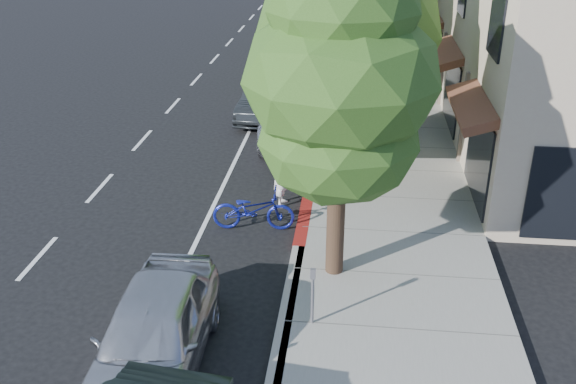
# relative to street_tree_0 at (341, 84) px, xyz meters

# --- Properties ---
(ground) EXTENTS (120.00, 120.00, 0.00)m
(ground) POSITION_rel_street_tree_0_xyz_m (-0.90, 2.00, -4.50)
(ground) COLOR black
(ground) RESTS_ON ground
(sidewalk) EXTENTS (4.60, 56.00, 0.15)m
(sidewalk) POSITION_rel_street_tree_0_xyz_m (1.40, 10.00, -4.43)
(sidewalk) COLOR gray
(sidewalk) RESTS_ON ground
(curb) EXTENTS (0.30, 56.00, 0.15)m
(curb) POSITION_rel_street_tree_0_xyz_m (-0.90, 10.00, -4.43)
(curb) COLOR #9E998E
(curb) RESTS_ON ground
(curb_red_segment) EXTENTS (0.32, 4.00, 0.15)m
(curb_red_segment) POSITION_rel_street_tree_0_xyz_m (-0.90, 3.00, -4.43)
(curb_red_segment) COLOR maroon
(curb_red_segment) RESTS_ON ground
(street_tree_0) EXTENTS (4.02, 4.02, 7.16)m
(street_tree_0) POSITION_rel_street_tree_0_xyz_m (0.00, 0.00, 0.00)
(street_tree_0) COLOR black
(street_tree_0) RESTS_ON ground
(street_tree_1) EXTENTS (5.36, 5.36, 7.23)m
(street_tree_1) POSITION_rel_street_tree_0_xyz_m (-0.00, 6.00, -0.25)
(street_tree_1) COLOR black
(street_tree_1) RESTS_ON ground
(cyclist) EXTENTS (0.50, 0.73, 1.93)m
(cyclist) POSITION_rel_street_tree_0_xyz_m (-1.60, 3.52, -3.54)
(cyclist) COLOR white
(cyclist) RESTS_ON ground
(bicycle) EXTENTS (2.16, 0.88, 1.11)m
(bicycle) POSITION_rel_street_tree_0_xyz_m (-2.17, 2.02, -3.95)
(bicycle) COLOR navy
(bicycle) RESTS_ON ground
(silver_suv) EXTENTS (3.20, 6.31, 1.71)m
(silver_suv) POSITION_rel_street_tree_0_xyz_m (-1.50, 8.79, -3.65)
(silver_suv) COLOR #ACACB0
(silver_suv) RESTS_ON ground
(dark_sedan) EXTENTS (1.93, 4.38, 1.40)m
(dark_sedan) POSITION_rel_street_tree_0_xyz_m (-3.10, 11.00, -3.80)
(dark_sedan) COLOR black
(dark_sedan) RESTS_ON ground
(white_pickup) EXTENTS (3.12, 6.35, 1.78)m
(white_pickup) POSITION_rel_street_tree_0_xyz_m (-1.40, 20.45, -3.61)
(white_pickup) COLOR #BDBDBD
(white_pickup) RESTS_ON ground
(dark_suv_far) EXTENTS (2.28, 5.41, 1.83)m
(dark_suv_far) POSITION_rel_street_tree_0_xyz_m (-1.41, 25.00, -3.59)
(dark_suv_far) COLOR black
(dark_suv_far) RESTS_ON ground
(near_car_a) EXTENTS (2.01, 4.68, 1.58)m
(near_car_a) POSITION_rel_street_tree_0_xyz_m (-3.10, -3.50, -3.71)
(near_car_a) COLOR #B9BABF
(near_car_a) RESTS_ON ground
(pedestrian) EXTENTS (1.12, 1.08, 1.81)m
(pedestrian) POSITION_rel_street_tree_0_xyz_m (2.42, 14.11, -3.44)
(pedestrian) COLOR black
(pedestrian) RESTS_ON sidewalk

